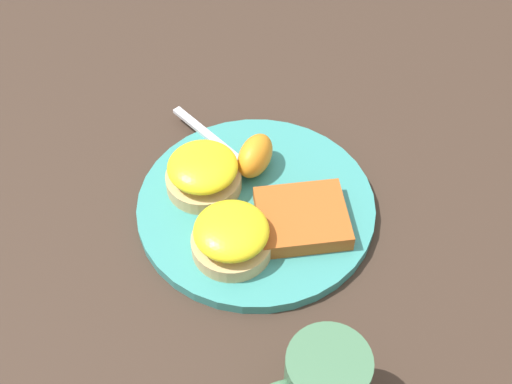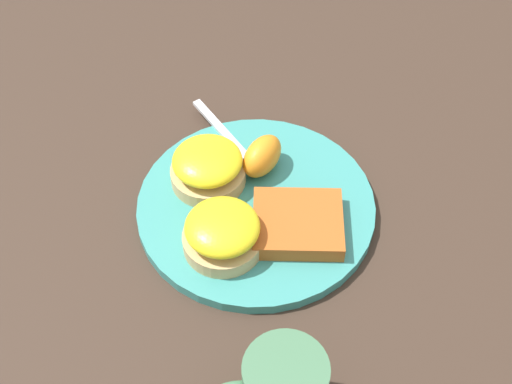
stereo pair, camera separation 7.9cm
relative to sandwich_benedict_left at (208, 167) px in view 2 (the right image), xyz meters
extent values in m
plane|color=#38281E|center=(-0.05, 0.04, -0.04)|extent=(1.10, 1.10, 0.00)
cylinder|color=teal|center=(-0.05, 0.04, -0.03)|extent=(0.27, 0.27, 0.01)
cylinder|color=tan|center=(0.00, 0.00, -0.01)|extent=(0.09, 0.09, 0.02)
ellipsoid|color=yellow|center=(0.00, 0.00, 0.01)|extent=(0.08, 0.08, 0.03)
cylinder|color=tan|center=(-0.01, 0.09, -0.01)|extent=(0.09, 0.09, 0.02)
ellipsoid|color=yellow|center=(-0.01, 0.09, 0.01)|extent=(0.08, 0.08, 0.03)
cube|color=#AC531E|center=(-0.09, 0.08, -0.01)|extent=(0.11, 0.10, 0.02)
ellipsoid|color=orange|center=(-0.06, -0.01, 0.00)|extent=(0.07, 0.07, 0.04)
cube|color=silver|center=(-0.02, -0.07, -0.02)|extent=(0.06, 0.12, 0.00)
cube|color=silver|center=(-0.09, 0.06, -0.02)|extent=(0.04, 0.05, 0.00)
camera|label=1|loc=(0.09, 0.52, 0.60)|focal=50.00mm
camera|label=2|loc=(0.02, 0.54, 0.60)|focal=50.00mm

